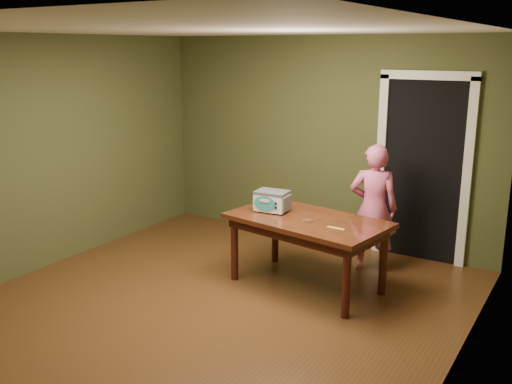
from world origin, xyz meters
TOP-DOWN VIEW (x-y plane):
  - floor at (0.00, 0.00)m, footprint 5.00×5.00m
  - room_shell at (0.00, 0.00)m, footprint 4.52×5.02m
  - doorway at (1.30, 2.78)m, footprint 1.10×0.66m
  - dining_table at (0.56, 1.02)m, footprint 1.72×1.13m
  - toy_oven at (0.12, 1.05)m, footprint 0.38×0.28m
  - baking_pan at (0.62, 0.90)m, footprint 0.10×0.10m
  - spatula at (0.95, 0.86)m, footprint 0.18×0.03m
  - child at (0.97, 1.82)m, footprint 0.61×0.49m

SIDE VIEW (x-z plane):
  - floor at x=0.00m, z-range 0.00..0.00m
  - dining_table at x=0.56m, z-range 0.28..1.03m
  - child at x=0.97m, z-range 0.00..1.44m
  - spatula at x=0.95m, z-range 0.75..0.76m
  - baking_pan at x=0.62m, z-range 0.75..0.77m
  - toy_oven at x=0.12m, z-range 0.76..0.98m
  - doorway at x=1.30m, z-range -0.07..2.18m
  - room_shell at x=0.00m, z-range 0.40..3.01m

